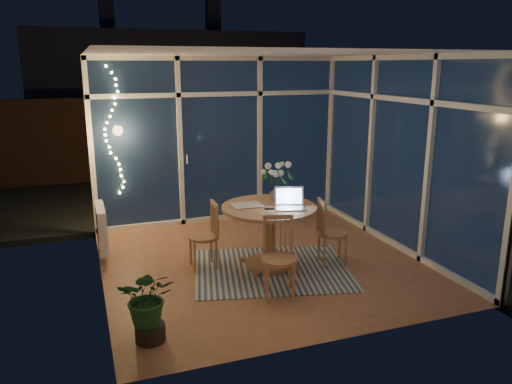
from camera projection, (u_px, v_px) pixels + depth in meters
floor at (264, 262)px, 6.44m from camera, size 4.00×4.00×0.00m
ceiling at (265, 53)px, 5.80m from camera, size 4.00×4.00×0.00m
wall_back at (220, 140)px, 7.94m from camera, size 4.00×0.04×2.60m
wall_front at (346, 205)px, 4.30m from camera, size 4.00×0.04×2.60m
wall_left at (94, 175)px, 5.47m from camera, size 0.04×4.00×2.60m
wall_right at (402, 153)px, 6.78m from camera, size 0.04×4.00×2.60m
window_wall_back at (221, 141)px, 7.91m from camera, size 4.00×0.10×2.60m
window_wall_right at (399, 154)px, 6.76m from camera, size 0.10×4.00×2.60m
radiator at (101, 228)px, 6.53m from camera, size 0.10×0.70×0.58m
fairy_lights at (112, 132)px, 7.24m from camera, size 0.24×0.10×1.85m
garden_patio at (206, 181)px, 11.18m from camera, size 12.00×6.00×0.10m
garden_fence at (178, 136)px, 11.23m from camera, size 11.00×0.08×1.80m
neighbour_roof at (166, 75)px, 13.74m from camera, size 7.00×3.00×2.20m
garden_shrubs at (158, 178)px, 9.17m from camera, size 0.90×0.90×0.90m
rug at (271, 269)px, 6.19m from camera, size 2.19×1.91×0.01m
dining_table at (269, 237)px, 6.18m from camera, size 1.40×1.40×0.80m
chair_left at (203, 235)px, 6.16m from camera, size 0.40×0.40×0.85m
chair_right at (333, 232)px, 6.27m from camera, size 0.48×0.48×0.87m
chair_front at (279, 258)px, 5.39m from camera, size 0.52×0.52×0.90m
laptop at (290, 198)px, 5.95m from camera, size 0.43×0.39×0.26m
flower_vase at (277, 192)px, 6.33m from camera, size 0.24×0.24×0.21m
bowl at (297, 202)px, 6.22m from camera, size 0.18×0.18×0.04m
newspapers at (247, 204)px, 6.14m from camera, size 0.37×0.28×0.01m
phone at (269, 209)px, 5.96m from camera, size 0.12×0.08×0.01m
potted_plant at (149, 303)px, 4.51m from camera, size 0.65×0.60×0.76m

